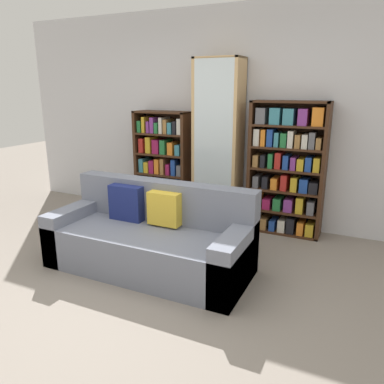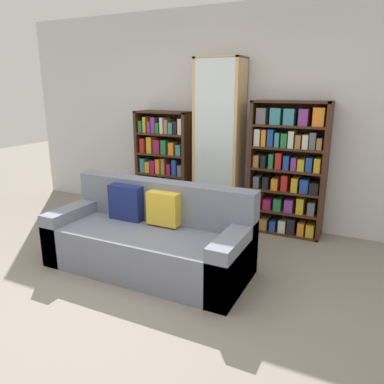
{
  "view_description": "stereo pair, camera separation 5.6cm",
  "coord_description": "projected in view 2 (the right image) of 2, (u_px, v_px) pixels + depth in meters",
  "views": [
    {
      "loc": [
        1.77,
        -2.19,
        1.73
      ],
      "look_at": [
        0.06,
        1.43,
        0.6
      ],
      "focal_mm": 35.0,
      "sensor_mm": 36.0,
      "label": 1
    },
    {
      "loc": [
        1.82,
        -2.17,
        1.73
      ],
      "look_at": [
        0.06,
        1.43,
        0.6
      ],
      "focal_mm": 35.0,
      "sensor_mm": 36.0,
      "label": 2
    }
  ],
  "objects": [
    {
      "name": "couch",
      "position": [
        150.0,
        239.0,
        3.66
      ],
      "size": [
        1.96,
        0.83,
        0.82
      ],
      "color": "slate",
      "rests_on": "ground"
    },
    {
      "name": "ground_plane",
      "position": [
        110.0,
        303.0,
        3.11
      ],
      "size": [
        16.0,
        16.0,
        0.0
      ],
      "primitive_type": "plane",
      "color": "gray"
    },
    {
      "name": "display_cabinet",
      "position": [
        219.0,
        144.0,
        4.72
      ],
      "size": [
        0.58,
        0.36,
        2.08
      ],
      "color": "tan",
      "rests_on": "ground"
    },
    {
      "name": "wall_back",
      "position": [
        222.0,
        117.0,
        4.85
      ],
      "size": [
        6.22,
        0.06,
        2.7
      ],
      "color": "silver",
      "rests_on": "ground"
    },
    {
      "name": "wine_bottle",
      "position": [
        246.0,
        238.0,
        4.08
      ],
      "size": [
        0.08,
        0.08,
        0.36
      ],
      "color": "black",
      "rests_on": "ground"
    },
    {
      "name": "bookshelf_right",
      "position": [
        287.0,
        169.0,
        4.43
      ],
      "size": [
        0.89,
        0.32,
        1.58
      ],
      "color": "#3D2314",
      "rests_on": "ground"
    },
    {
      "name": "bookshelf_left",
      "position": [
        165.0,
        165.0,
        5.17
      ],
      "size": [
        0.77,
        0.32,
        1.42
      ],
      "color": "#3D2314",
      "rests_on": "ground"
    }
  ]
}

